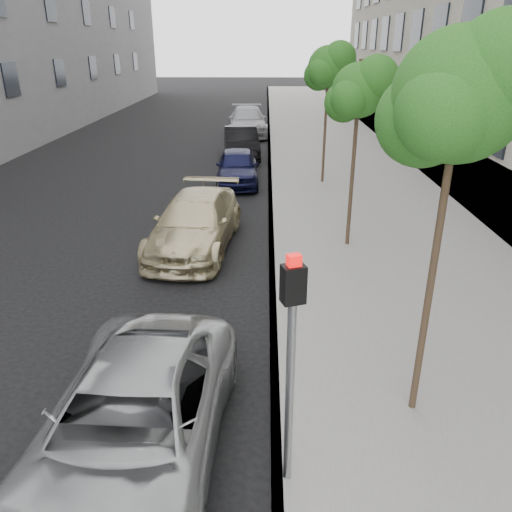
{
  "coord_description": "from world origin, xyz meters",
  "views": [
    {
      "loc": [
        1.01,
        -4.45,
        5.1
      ],
      "look_at": [
        0.84,
        3.93,
        1.5
      ],
      "focal_mm": 35.0,
      "sensor_mm": 36.0,
      "label": 1
    }
  ],
  "objects_px": {
    "tree_near": "(462,96)",
    "sedan_rear": "(248,121)",
    "signal_pole": "(291,348)",
    "suv": "(195,222)",
    "tree_mid": "(360,91)",
    "sedan_blue": "(237,167)",
    "minivan": "(132,424)",
    "tree_far": "(329,67)",
    "sedan_black": "(241,143)"
  },
  "relations": [
    {
      "from": "tree_near",
      "to": "signal_pole",
      "type": "bearing_deg",
      "value": -145.26
    },
    {
      "from": "tree_mid",
      "to": "signal_pole",
      "type": "xyz_separation_m",
      "value": [
        -1.93,
        -7.84,
        -2.03
      ]
    },
    {
      "from": "tree_mid",
      "to": "sedan_black",
      "type": "distance_m",
      "value": 12.34
    },
    {
      "from": "sedan_rear",
      "to": "tree_far",
      "type": "bearing_deg",
      "value": -77.04
    },
    {
      "from": "tree_mid",
      "to": "signal_pole",
      "type": "relative_size",
      "value": 1.58
    },
    {
      "from": "sedan_blue",
      "to": "sedan_rear",
      "type": "distance_m",
      "value": 11.23
    },
    {
      "from": "tree_mid",
      "to": "sedan_blue",
      "type": "relative_size",
      "value": 1.21
    },
    {
      "from": "sedan_rear",
      "to": "suv",
      "type": "bearing_deg",
      "value": -95.73
    },
    {
      "from": "tree_mid",
      "to": "signal_pole",
      "type": "bearing_deg",
      "value": -103.81
    },
    {
      "from": "tree_far",
      "to": "minivan",
      "type": "height_order",
      "value": "tree_far"
    },
    {
      "from": "tree_far",
      "to": "sedan_black",
      "type": "relative_size",
      "value": 1.17
    },
    {
      "from": "signal_pole",
      "to": "tree_near",
      "type": "bearing_deg",
      "value": 15.76
    },
    {
      "from": "sedan_black",
      "to": "sedan_rear",
      "type": "xyz_separation_m",
      "value": [
        0.08,
        6.52,
        0.08
      ]
    },
    {
      "from": "suv",
      "to": "signal_pole",
      "type": "bearing_deg",
      "value": -69.14
    },
    {
      "from": "signal_pole",
      "to": "sedan_black",
      "type": "relative_size",
      "value": 0.69
    },
    {
      "from": "tree_near",
      "to": "tree_far",
      "type": "distance_m",
      "value": 13.0
    },
    {
      "from": "tree_mid",
      "to": "minivan",
      "type": "height_order",
      "value": "tree_mid"
    },
    {
      "from": "sedan_blue",
      "to": "signal_pole",
      "type": "bearing_deg",
      "value": -87.23
    },
    {
      "from": "suv",
      "to": "sedan_rear",
      "type": "relative_size",
      "value": 0.88
    },
    {
      "from": "signal_pole",
      "to": "sedan_black",
      "type": "bearing_deg",
      "value": 75.41
    },
    {
      "from": "minivan",
      "to": "tree_near",
      "type": "bearing_deg",
      "value": 17.86
    },
    {
      "from": "tree_mid",
      "to": "minivan",
      "type": "relative_size",
      "value": 0.97
    },
    {
      "from": "tree_far",
      "to": "minivan",
      "type": "distance_m",
      "value": 15.02
    },
    {
      "from": "tree_mid",
      "to": "tree_far",
      "type": "bearing_deg",
      "value": 90.0
    },
    {
      "from": "suv",
      "to": "sedan_blue",
      "type": "relative_size",
      "value": 1.23
    },
    {
      "from": "tree_near",
      "to": "sedan_rear",
      "type": "bearing_deg",
      "value": 97.76
    },
    {
      "from": "signal_pole",
      "to": "suv",
      "type": "relative_size",
      "value": 0.62
    },
    {
      "from": "tree_near",
      "to": "tree_mid",
      "type": "distance_m",
      "value": 6.52
    },
    {
      "from": "minivan",
      "to": "sedan_rear",
      "type": "distance_m",
      "value": 25.46
    },
    {
      "from": "sedan_black",
      "to": "sedan_rear",
      "type": "relative_size",
      "value": 0.79
    },
    {
      "from": "signal_pole",
      "to": "sedan_black",
      "type": "xyz_separation_m",
      "value": [
        -1.48,
        19.22,
        -1.31
      ]
    },
    {
      "from": "minivan",
      "to": "sedan_rear",
      "type": "xyz_separation_m",
      "value": [
        0.55,
        25.45,
        0.12
      ]
    },
    {
      "from": "tree_near",
      "to": "tree_far",
      "type": "bearing_deg",
      "value": 90.0
    },
    {
      "from": "tree_far",
      "to": "sedan_blue",
      "type": "relative_size",
      "value": 1.29
    },
    {
      "from": "tree_near",
      "to": "sedan_black",
      "type": "xyz_separation_m",
      "value": [
        -3.4,
        17.88,
        -3.83
      ]
    },
    {
      "from": "tree_near",
      "to": "sedan_rear",
      "type": "height_order",
      "value": "tree_near"
    },
    {
      "from": "sedan_blue",
      "to": "sedan_rear",
      "type": "height_order",
      "value": "sedan_rear"
    },
    {
      "from": "tree_near",
      "to": "tree_mid",
      "type": "height_order",
      "value": "tree_near"
    },
    {
      "from": "suv",
      "to": "tree_far",
      "type": "bearing_deg",
      "value": 63.31
    },
    {
      "from": "tree_far",
      "to": "suv",
      "type": "xyz_separation_m",
      "value": [
        -4.08,
        -6.47,
        -3.61
      ]
    },
    {
      "from": "sedan_blue",
      "to": "tree_near",
      "type": "bearing_deg",
      "value": -78.56
    },
    {
      "from": "minivan",
      "to": "suv",
      "type": "height_order",
      "value": "suv"
    },
    {
      "from": "sedan_blue",
      "to": "tree_far",
      "type": "bearing_deg",
      "value": -5.63
    },
    {
      "from": "sedan_rear",
      "to": "sedan_black",
      "type": "bearing_deg",
      "value": -93.97
    },
    {
      "from": "sedan_black",
      "to": "tree_far",
      "type": "bearing_deg",
      "value": -61.65
    },
    {
      "from": "suv",
      "to": "sedan_blue",
      "type": "xyz_separation_m",
      "value": [
        0.75,
        6.64,
        -0.03
      ]
    },
    {
      "from": "minivan",
      "to": "tree_mid",
      "type": "bearing_deg",
      "value": 65.53
    },
    {
      "from": "tree_mid",
      "to": "sedan_rear",
      "type": "relative_size",
      "value": 0.87
    },
    {
      "from": "tree_near",
      "to": "tree_far",
      "type": "relative_size",
      "value": 1.05
    },
    {
      "from": "minivan",
      "to": "suv",
      "type": "distance_m",
      "value": 7.58
    }
  ]
}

